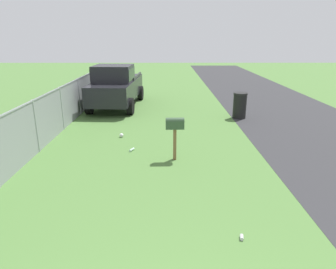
% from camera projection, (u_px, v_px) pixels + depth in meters
% --- Properties ---
extents(mailbox, '(0.23, 0.52, 1.24)m').
position_uv_depth(mailbox, '(175.00, 126.00, 8.46)').
color(mailbox, brown).
rests_on(mailbox, ground).
extents(pickup_truck, '(5.17, 2.36, 2.09)m').
position_uv_depth(pickup_truck, '(116.00, 85.00, 14.90)').
color(pickup_truck, black).
rests_on(pickup_truck, ground).
extents(trash_bin, '(0.59, 0.59, 1.10)m').
position_uv_depth(trash_bin, '(240.00, 105.00, 13.01)').
color(trash_bin, black).
rests_on(trash_bin, ground).
extents(fence_section, '(14.19, 0.07, 1.62)m').
position_uv_depth(fence_section, '(36.00, 124.00, 9.08)').
color(fence_section, '#9EA3A8').
rests_on(fence_section, ground).
extents(litter_bag_midfield_a, '(0.14, 0.14, 0.14)m').
position_uv_depth(litter_bag_midfield_a, '(121.00, 135.00, 10.66)').
color(litter_bag_midfield_a, silver).
rests_on(litter_bag_midfield_a, ground).
extents(litter_bottle_far_scatter, '(0.23, 0.16, 0.07)m').
position_uv_depth(litter_bottle_far_scatter, '(132.00, 150.00, 9.41)').
color(litter_bottle_far_scatter, '#B2D8BF').
rests_on(litter_bottle_far_scatter, ground).
extents(litter_can_midfield_b, '(0.13, 0.09, 0.07)m').
position_uv_depth(litter_can_midfield_b, '(242.00, 237.00, 5.32)').
color(litter_can_midfield_b, silver).
rests_on(litter_can_midfield_b, ground).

